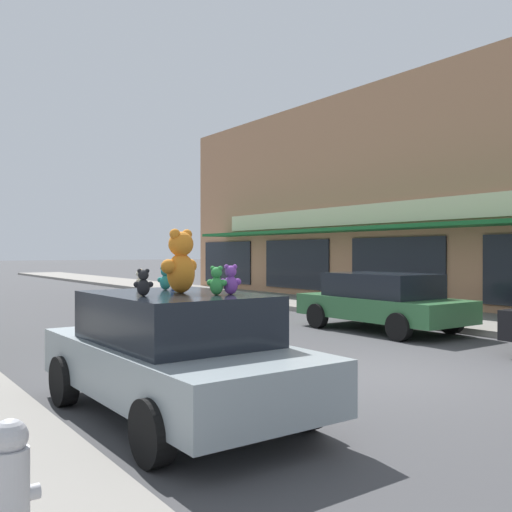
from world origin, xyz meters
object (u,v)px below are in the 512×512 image
(teddy_bear_giant, at_px, (181,262))
(teddy_bear_cream, at_px, (140,279))
(teddy_bear_black, at_px, (143,283))
(teddy_bear_brown, at_px, (179,277))
(parked_car_far_center, at_px, (382,300))
(teddy_bear_purple, at_px, (231,280))
(teddy_bear_blue, at_px, (175,275))
(teddy_bear_green, at_px, (217,281))
(fire_hydrant, at_px, (10,488))
(teddy_bear_teal, at_px, (165,278))
(plush_art_car, at_px, (175,352))

(teddy_bear_giant, distance_m, teddy_bear_cream, 0.94)
(teddy_bear_giant, bearing_deg, teddy_bear_black, -2.97)
(teddy_bear_brown, bearing_deg, parked_car_far_center, -159.31)
(teddy_bear_purple, bearing_deg, teddy_bear_brown, -63.63)
(teddy_bear_black, distance_m, teddy_bear_purple, 0.96)
(teddy_bear_purple, bearing_deg, teddy_bear_blue, -67.82)
(teddy_bear_giant, bearing_deg, teddy_bear_brown, -136.39)
(teddy_bear_black, xyz_separation_m, teddy_bear_green, (0.71, -0.34, 0.01))
(teddy_bear_black, height_order, parked_car_far_center, teddy_bear_black)
(teddy_bear_brown, xyz_separation_m, fire_hydrant, (-2.69, -3.05, -1.02))
(teddy_bear_giant, bearing_deg, parked_car_far_center, -174.51)
(parked_car_far_center, bearing_deg, fire_hydrant, -148.44)
(teddy_bear_teal, relative_size, teddy_bear_green, 0.92)
(teddy_bear_blue, height_order, teddy_bear_brown, teddy_bear_blue)
(plush_art_car, xyz_separation_m, parked_car_far_center, (7.37, 3.53, -0.00))
(teddy_bear_black, bearing_deg, teddy_bear_teal, -101.65)
(teddy_bear_blue, xyz_separation_m, teddy_bear_green, (-0.24, -1.46, -0.01))
(teddy_bear_giant, height_order, fire_hydrant, teddy_bear_giant)
(plush_art_car, xyz_separation_m, teddy_bear_brown, (0.39, 0.64, 0.83))
(teddy_bear_giant, xyz_separation_m, teddy_bear_black, (-0.54, -0.17, -0.21))
(parked_car_far_center, bearing_deg, teddy_bear_cream, -160.50)
(teddy_bear_giant, distance_m, teddy_bear_brown, 0.74)
(plush_art_car, distance_m, teddy_bear_green, 1.01)
(teddy_bear_blue, xyz_separation_m, teddy_bear_cream, (-0.51, -0.04, -0.04))
(plush_art_car, height_order, teddy_bear_blue, teddy_bear_blue)
(teddy_bear_green, xyz_separation_m, teddy_bear_purple, (0.17, -0.03, 0.01))
(teddy_bear_green, bearing_deg, teddy_bear_giant, -19.57)
(plush_art_car, bearing_deg, teddy_bear_cream, 91.04)
(fire_hydrant, bearing_deg, parked_car_far_center, 31.56)
(teddy_bear_giant, height_order, parked_car_far_center, teddy_bear_giant)
(teddy_bear_cream, bearing_deg, plush_art_car, 36.42)
(teddy_bear_purple, bearing_deg, fire_hydrant, 59.63)
(fire_hydrant, bearing_deg, teddy_bear_teal, 50.50)
(plush_art_car, distance_m, teddy_bear_giant, 1.04)
(plush_art_car, distance_m, teddy_bear_purple, 1.08)
(teddy_bear_giant, xyz_separation_m, teddy_bear_teal, (0.09, 0.58, -0.21))
(teddy_bear_teal, bearing_deg, parked_car_far_center, -112.18)
(parked_car_far_center, xyz_separation_m, fire_hydrant, (-9.66, -5.94, -0.19))
(teddy_bear_brown, xyz_separation_m, parked_car_far_center, (6.98, 2.89, -0.83))
(plush_art_car, xyz_separation_m, teddy_bear_teal, (0.17, 0.59, 0.82))
(teddy_bear_brown, height_order, teddy_bear_green, teddy_bear_green)
(teddy_bear_cream, bearing_deg, teddy_bear_blue, 129.53)
(teddy_bear_brown, bearing_deg, teddy_bear_blue, -109.92)
(teddy_bear_black, bearing_deg, teddy_bear_purple, -174.09)
(teddy_bear_purple, relative_size, fire_hydrant, 0.42)
(teddy_bear_giant, height_order, teddy_bear_cream, teddy_bear_giant)
(teddy_bear_brown, relative_size, teddy_bear_purple, 0.92)
(teddy_bear_blue, bearing_deg, teddy_bear_teal, 31.16)
(plush_art_car, relative_size, teddy_bear_brown, 13.07)
(teddy_bear_teal, xyz_separation_m, parked_car_far_center, (7.19, 2.94, -0.82))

